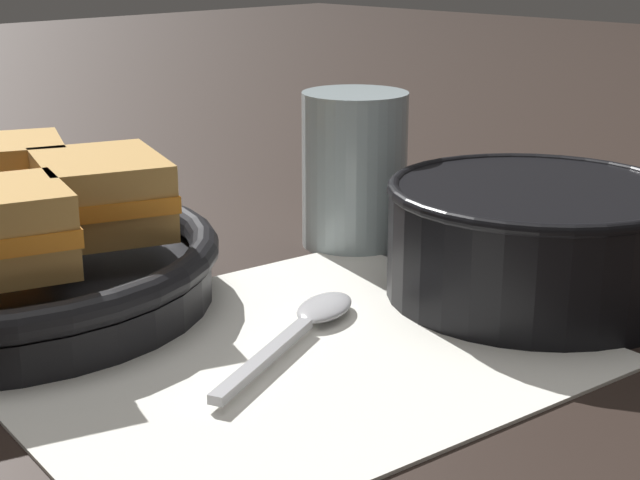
% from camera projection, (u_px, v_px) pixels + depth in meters
% --- Properties ---
extents(ground_plane, '(4.00, 4.00, 0.00)m').
position_uv_depth(ground_plane, '(313.00, 316.00, 0.58)').
color(ground_plane, black).
extents(napkin, '(0.33, 0.29, 0.00)m').
position_uv_depth(napkin, '(285.00, 352.00, 0.52)').
color(napkin, white).
rests_on(napkin, ground_plane).
extents(soup_bowl, '(0.18, 0.18, 0.07)m').
position_uv_depth(soup_bowl, '(534.00, 234.00, 0.59)').
color(soup_bowl, black).
rests_on(soup_bowl, ground_plane).
extents(spoon, '(0.15, 0.07, 0.01)m').
position_uv_depth(spoon, '(308.00, 320.00, 0.55)').
color(spoon, '#B7B7BC').
rests_on(spoon, napkin).
extents(sandwich_far_right, '(0.10, 0.11, 0.05)m').
position_uv_depth(sandwich_far_right, '(101.00, 194.00, 0.59)').
color(sandwich_far_right, '#C18E47').
rests_on(sandwich_far_right, skillet).
extents(drinking_glass, '(0.08, 0.08, 0.11)m').
position_uv_depth(drinking_glass, '(354.00, 170.00, 0.70)').
color(drinking_glass, silver).
rests_on(drinking_glass, ground_plane).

